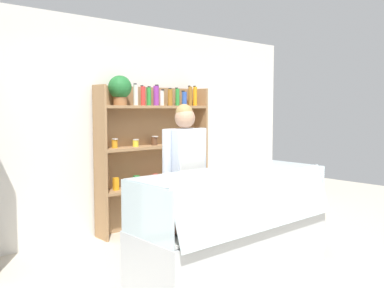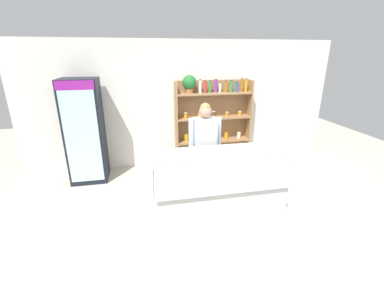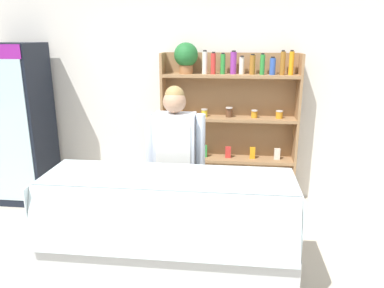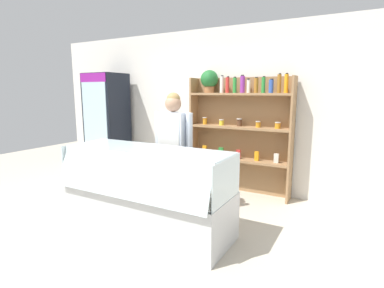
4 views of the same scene
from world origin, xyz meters
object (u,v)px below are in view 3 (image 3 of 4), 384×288
at_px(drinks_fridge, 19,125).
at_px(shop_clerk, 175,156).
at_px(shelving_unit, 224,113).
at_px(deli_display_case, 168,255).

bearing_deg(drinks_fridge, shop_clerk, -23.97).
bearing_deg(shelving_unit, deli_display_case, -101.70).
bearing_deg(deli_display_case, drinks_fridge, 143.58).
bearing_deg(drinks_fridge, shelving_unit, 6.19).
distance_m(deli_display_case, shop_clerk, 0.93).
xyz_separation_m(drinks_fridge, deli_display_case, (2.17, -1.60, -0.69)).
bearing_deg(shop_clerk, shelving_unit, 70.94).
distance_m(drinks_fridge, deli_display_case, 2.78).
bearing_deg(shop_clerk, deli_display_case, -86.93).
height_order(drinks_fridge, shelving_unit, shelving_unit).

